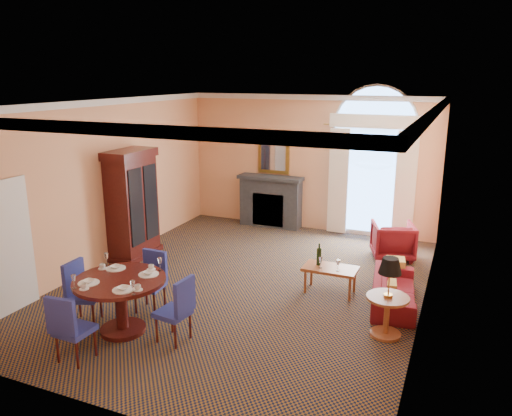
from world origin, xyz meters
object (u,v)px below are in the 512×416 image
at_px(armchair, 393,240).
at_px(coffee_table, 329,269).
at_px(dining_table, 120,293).
at_px(armoire, 132,206).
at_px(sofa, 394,289).
at_px(side_table, 389,289).

distance_m(armchair, coffee_table, 2.27).
relative_size(dining_table, armchair, 1.59).
height_order(armoire, armchair, armoire).
bearing_deg(sofa, armoire, 80.21).
bearing_deg(dining_table, coffee_table, 45.94).
distance_m(armoire, side_table, 5.49).
bearing_deg(sofa, armchair, 1.26).
height_order(dining_table, side_table, side_table).
bearing_deg(armchair, dining_table, 36.94).
bearing_deg(coffee_table, side_table, -44.13).
relative_size(armoire, side_table, 1.90).
relative_size(armoire, sofa, 1.30).
height_order(dining_table, sofa, dining_table).
height_order(dining_table, coffee_table, dining_table).
relative_size(sofa, coffee_table, 1.86).
bearing_deg(side_table, sofa, 92.57).
distance_m(sofa, armchair, 2.17).
height_order(armoire, coffee_table, armoire).
relative_size(sofa, side_table, 1.47).
height_order(armoire, sofa, armoire).
height_order(armoire, dining_table, armoire).
xyz_separation_m(coffee_table, side_table, (1.14, -1.11, 0.29)).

